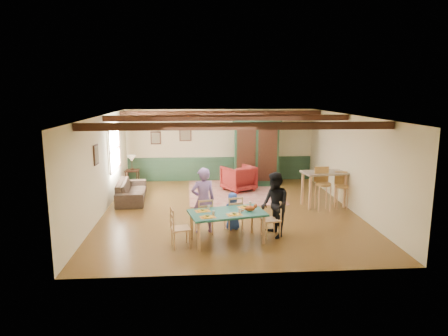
{
  "coord_description": "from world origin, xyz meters",
  "views": [
    {
      "loc": [
        -0.91,
        -10.91,
        3.35
      ],
      "look_at": [
        -0.1,
        0.49,
        1.15
      ],
      "focal_mm": 32.0,
      "sensor_mm": 36.0,
      "label": 1
    }
  ],
  "objects": [
    {
      "name": "bar_stool_left",
      "position": [
        2.67,
        -0.15,
        0.62
      ],
      "size": [
        0.45,
        0.49,
        1.23
      ],
      "primitive_type": null,
      "rotation": [
        0.0,
        0.0,
        0.03
      ],
      "color": "#AC8043",
      "rests_on": "floor"
    },
    {
      "name": "area_rug",
      "position": [
        0.34,
        2.17,
        0.01
      ],
      "size": [
        3.06,
        3.61,
        0.01
      ],
      "primitive_type": "cube",
      "rotation": [
        0.0,
        0.0,
        0.02
      ],
      "color": "tan",
      "rests_on": "floor"
    },
    {
      "name": "cat",
      "position": [
        0.28,
        -2.34,
        0.78
      ],
      "size": [
        0.35,
        0.2,
        0.17
      ],
      "primitive_type": null,
      "rotation": [
        0.0,
        0.0,
        0.22
      ],
      "color": "#BD4D21",
      "rests_on": "dining_table"
    },
    {
      "name": "dining_table",
      "position": [
        -0.23,
        -2.36,
        0.35
      ],
      "size": [
        1.83,
        1.27,
        0.69
      ],
      "primitive_type": null,
      "rotation": [
        0.0,
        0.0,
        0.22
      ],
      "color": "#1A5549",
      "rests_on": "floor"
    },
    {
      "name": "ceiling_beam_front",
      "position": [
        0.0,
        -2.3,
        2.61
      ],
      "size": [
        6.95,
        0.16,
        0.16
      ],
      "primitive_type": "cube",
      "color": "black",
      "rests_on": "ceiling"
    },
    {
      "name": "bar_stool_right",
      "position": [
        3.26,
        -0.0,
        0.53
      ],
      "size": [
        0.42,
        0.45,
        1.06
      ],
      "primitive_type": null,
      "rotation": [
        0.0,
        0.0,
        -0.11
      ],
      "color": "#AC8043",
      "rests_on": "floor"
    },
    {
      "name": "counter_table",
      "position": [
        2.83,
        0.29,
        0.52
      ],
      "size": [
        1.33,
        0.89,
        1.04
      ],
      "primitive_type": null,
      "rotation": [
        0.0,
        0.0,
        0.13
      ],
      "color": "tan",
      "rests_on": "floor"
    },
    {
      "name": "dining_chair_end_right",
      "position": [
        0.8,
        -2.13,
        0.44
      ],
      "size": [
        0.48,
        0.47,
        0.88
      ],
      "primitive_type": null,
      "rotation": [
        0.0,
        0.0,
        -1.35
      ],
      "color": "tan",
      "rests_on": "floor"
    },
    {
      "name": "ceiling_beam_mid",
      "position": [
        0.0,
        0.4,
        2.61
      ],
      "size": [
        6.95,
        0.16,
        0.16
      ],
      "primitive_type": "cube",
      "color": "black",
      "rests_on": "ceiling"
    },
    {
      "name": "end_table",
      "position": [
        -3.21,
        3.3,
        0.29
      ],
      "size": [
        0.48,
        0.48,
        0.58
      ],
      "primitive_type": null,
      "rotation": [
        0.0,
        0.0,
        -0.02
      ],
      "color": "black",
      "rests_on": "floor"
    },
    {
      "name": "person_woman",
      "position": [
        0.89,
        -2.11,
        0.76
      ],
      "size": [
        0.73,
        0.85,
        1.52
      ],
      "primitive_type": "imported",
      "rotation": [
        0.0,
        0.0,
        -1.35
      ],
      "color": "black",
      "rests_on": "floor"
    },
    {
      "name": "window_left",
      "position": [
        -3.47,
        1.7,
        1.55
      ],
      "size": [
        0.06,
        1.6,
        1.3
      ],
      "primitive_type": null,
      "color": "white",
      "rests_on": "wall_left"
    },
    {
      "name": "armchair",
      "position": [
        0.52,
        2.31,
        0.44
      ],
      "size": [
        1.29,
        1.3,
        0.87
      ],
      "primitive_type": "imported",
      "rotation": [
        0.0,
        0.0,
        -2.62
      ],
      "color": "#561114",
      "rests_on": "floor"
    },
    {
      "name": "wainscot_back",
      "position": [
        0.0,
        3.98,
        0.45
      ],
      "size": [
        6.95,
        0.03,
        0.9
      ],
      "primitive_type": "cube",
      "color": "#213E2B",
      "rests_on": "floor"
    },
    {
      "name": "picture_back_b",
      "position": [
        -2.4,
        3.97,
        1.65
      ],
      "size": [
        0.38,
        0.04,
        0.48
      ],
      "primitive_type": null,
      "color": "gray",
      "rests_on": "wall_back"
    },
    {
      "name": "table_lamp",
      "position": [
        -3.21,
        3.3,
        0.84
      ],
      "size": [
        0.3,
        0.3,
        0.53
      ],
      "primitive_type": null,
      "rotation": [
        0.0,
        0.0,
        0.03
      ],
      "color": "#D3B788",
      "rests_on": "end_table"
    },
    {
      "name": "floor",
      "position": [
        0.0,
        0.0,
        0.0
      ],
      "size": [
        8.0,
        8.0,
        0.0
      ],
      "primitive_type": "plane",
      "color": "#583918",
      "rests_on": "ground"
    },
    {
      "name": "armoire",
      "position": [
        1.24,
        3.12,
        1.21
      ],
      "size": [
        1.75,
        0.78,
        2.41
      ],
      "primitive_type": "cube",
      "rotation": [
        0.0,
        0.0,
        -0.06
      ],
      "color": "#163825",
      "rests_on": "floor"
    },
    {
      "name": "picture_left_wall",
      "position": [
        -3.47,
        -0.6,
        1.75
      ],
      "size": [
        0.04,
        0.42,
        0.52
      ],
      "primitive_type": null,
      "color": "gray",
      "rests_on": "wall_left"
    },
    {
      "name": "sofa",
      "position": [
        -2.94,
        1.36,
        0.31
      ],
      "size": [
        0.99,
        2.17,
        0.62
      ],
      "primitive_type": "imported",
      "rotation": [
        0.0,
        0.0,
        1.65
      ],
      "color": "#352821",
      "rests_on": "floor"
    },
    {
      "name": "dining_chair_end_left",
      "position": [
        -1.27,
        -2.6,
        0.44
      ],
      "size": [
        0.48,
        0.47,
        0.88
      ],
      "primitive_type": null,
      "rotation": [
        0.0,
        0.0,
        1.79
      ],
      "color": "tan",
      "rests_on": "floor"
    },
    {
      "name": "place_setting_far_left",
      "position": [
        -0.78,
        -2.25,
        0.75
      ],
      "size": [
        0.42,
        0.35,
        0.11
      ],
      "primitive_type": null,
      "rotation": [
        0.0,
        0.0,
        0.22
      ],
      "color": "yellow",
      "rests_on": "dining_table"
    },
    {
      "name": "wall_right",
      "position": [
        3.5,
        0.0,
        1.35
      ],
      "size": [
        0.02,
        8.0,
        2.7
      ],
      "primitive_type": "cube",
      "color": "beige",
      "rests_on": "floor"
    },
    {
      "name": "ceiling",
      "position": [
        0.0,
        0.0,
        2.7
      ],
      "size": [
        7.0,
        8.0,
        0.02
      ],
      "primitive_type": "cube",
      "color": "white",
      "rests_on": "wall_back"
    },
    {
      "name": "place_setting_far_right",
      "position": [
        0.21,
        -2.03,
        0.75
      ],
      "size": [
        0.42,
        0.35,
        0.11
      ],
      "primitive_type": null,
      "rotation": [
        0.0,
        0.0,
        0.22
      ],
      "color": "yellow",
      "rests_on": "dining_table"
    },
    {
      "name": "dining_chair_far_right",
      "position": [
        -0.02,
        -1.63,
        0.44
      ],
      "size": [
        0.47,
        0.48,
        0.88
      ],
      "primitive_type": null,
      "rotation": [
        0.0,
        0.0,
        3.36
      ],
      "color": "tan",
      "rests_on": "floor"
    },
    {
      "name": "wall_left",
      "position": [
        -3.5,
        0.0,
        1.35
      ],
      "size": [
        0.02,
        8.0,
        2.7
      ],
      "primitive_type": "cube",
      "color": "beige",
      "rests_on": "floor"
    },
    {
      "name": "person_man",
      "position": [
        -0.76,
        -1.72,
        0.8
      ],
      "size": [
        0.65,
        0.5,
        1.59
      ],
      "primitive_type": "imported",
      "rotation": [
        0.0,
        0.0,
        3.36
      ],
      "color": "#8863AA",
      "rests_on": "floor"
    },
    {
      "name": "dining_chair_far_left",
      "position": [
        -0.74,
        -1.8,
        0.44
      ],
      "size": [
        0.47,
        0.48,
        0.88
      ],
      "primitive_type": null,
      "rotation": [
        0.0,
        0.0,
        3.36
      ],
      "color": "tan",
      "rests_on": "floor"
    },
    {
      "name": "ceiling_beam_back",
      "position": [
        0.0,
        3.0,
        2.61
      ],
      "size": [
        6.95,
        0.16,
        0.16
      ],
      "primitive_type": "cube",
      "color": "black",
      "rests_on": "ceiling"
    },
    {
      "name": "place_setting_near_left",
      "position": [
        -0.68,
        -2.7,
        0.75
      ],
      "size": [
        0.42,
        0.35,
        0.11
      ],
      "primitive_type": null,
      "rotation": [
        0.0,
        0.0,
        0.22
      ],
      "color": "yellow",
      "rests_on": "dining_table"
    },
    {
      "name": "wall_back",
      "position": [
        0.0,
        4.0,
        1.35
      ],
      "size": [
        7.0,
        0.02,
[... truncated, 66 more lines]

